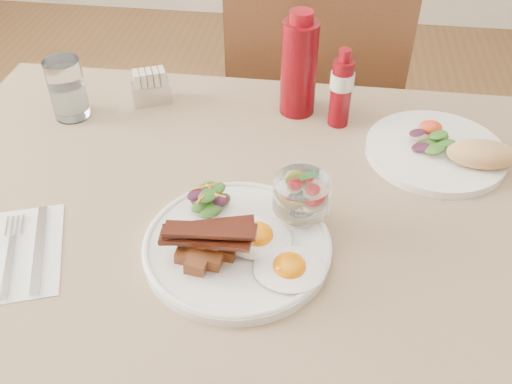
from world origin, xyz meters
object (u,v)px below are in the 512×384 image
(hot_sauce_bottle, at_px, (341,89))
(sugar_caddy, at_px, (151,89))
(second_plate, at_px, (446,151))
(water_glass, at_px, (68,92))
(ketchup_bottle, at_px, (299,67))
(main_plate, at_px, (237,246))
(fruit_cup, at_px, (302,195))
(table, at_px, (293,262))
(chair_far, at_px, (312,116))

(hot_sauce_bottle, relative_size, sugar_caddy, 1.78)
(second_plate, relative_size, water_glass, 2.17)
(ketchup_bottle, bearing_deg, sugar_caddy, -178.50)
(main_plate, bearing_deg, fruit_cup, 36.30)
(second_plate, bearing_deg, water_glass, 176.41)
(water_glass, bearing_deg, ketchup_bottle, 10.05)
(second_plate, bearing_deg, hot_sauce_bottle, 155.74)
(table, xyz_separation_m, ketchup_bottle, (-0.03, 0.33, 0.19))
(table, height_order, second_plate, second_plate)
(sugar_caddy, height_order, water_glass, water_glass)
(chair_far, bearing_deg, main_plate, -96.35)
(water_glass, bearing_deg, sugar_caddy, 26.15)
(second_plate, bearing_deg, fruit_cup, -139.35)
(table, relative_size, main_plate, 4.75)
(table, distance_m, main_plate, 0.14)
(table, relative_size, sugar_caddy, 15.16)
(chair_far, bearing_deg, hot_sauce_bottle, -81.24)
(main_plate, height_order, ketchup_bottle, ketchup_bottle)
(sugar_caddy, distance_m, water_glass, 0.16)
(table, bearing_deg, ketchup_bottle, 94.49)
(ketchup_bottle, bearing_deg, main_plate, -98.03)
(main_plate, relative_size, second_plate, 1.09)
(ketchup_bottle, bearing_deg, water_glass, -169.95)
(chair_far, height_order, main_plate, chair_far)
(fruit_cup, height_order, second_plate, fruit_cup)
(table, height_order, hot_sauce_bottle, hot_sauce_bottle)
(main_plate, distance_m, second_plate, 0.43)
(second_plate, xyz_separation_m, water_glass, (-0.71, 0.04, 0.04))
(fruit_cup, distance_m, sugar_caddy, 0.46)
(ketchup_bottle, bearing_deg, hot_sauce_bottle, -22.89)
(hot_sauce_bottle, bearing_deg, table, -101.09)
(chair_far, xyz_separation_m, hot_sauce_bottle, (0.06, -0.37, 0.30))
(chair_far, distance_m, ketchup_bottle, 0.47)
(table, xyz_separation_m, fruit_cup, (0.01, -0.00, 0.15))
(fruit_cup, height_order, ketchup_bottle, ketchup_bottle)
(table, distance_m, fruit_cup, 0.15)
(table, relative_size, chair_far, 1.43)
(table, height_order, water_glass, water_glass)
(second_plate, distance_m, water_glass, 0.72)
(main_plate, bearing_deg, ketchup_bottle, 81.97)
(table, height_order, fruit_cup, fruit_cup)
(chair_far, distance_m, hot_sauce_bottle, 0.48)
(table, height_order, chair_far, chair_far)
(ketchup_bottle, height_order, sugar_caddy, ketchup_bottle)
(table, bearing_deg, water_glass, 151.67)
(sugar_caddy, bearing_deg, chair_far, 23.53)
(chair_far, bearing_deg, water_glass, -138.20)
(main_plate, relative_size, water_glass, 2.37)
(ketchup_bottle, height_order, water_glass, ketchup_bottle)
(table, relative_size, fruit_cup, 15.10)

